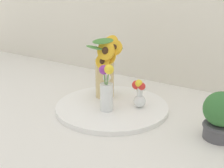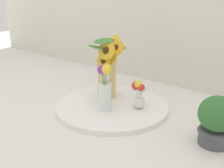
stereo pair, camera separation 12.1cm
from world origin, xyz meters
name	(u,v)px [view 1 (the left image)]	position (x,y,z in m)	size (l,w,h in m)	color
ground_plane	(95,114)	(0.00, 0.00, 0.00)	(6.00, 6.00, 0.00)	silver
serving_tray	(112,106)	(0.03, 0.10, 0.01)	(0.53, 0.53, 0.02)	white
mason_jar_sunflowers	(106,70)	(-0.05, 0.16, 0.16)	(0.18, 0.20, 0.31)	#D1B77A
vase_small_center	(107,89)	(0.05, 0.03, 0.12)	(0.08, 0.07, 0.22)	white
vase_bulb_right	(140,92)	(0.15, 0.15, 0.09)	(0.07, 0.07, 0.13)	white
potted_plant	(221,115)	(0.51, 0.10, 0.10)	(0.13, 0.13, 0.19)	#4C4C51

